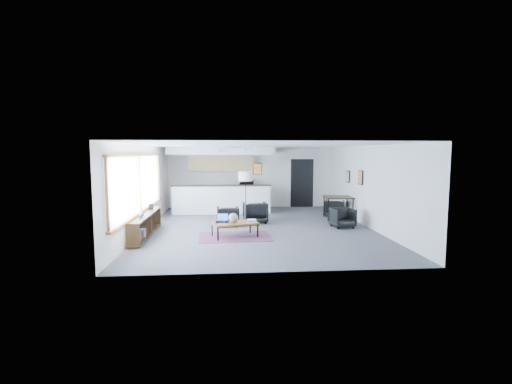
{
  "coord_description": "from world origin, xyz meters",
  "views": [
    {
      "loc": [
        -0.97,
        -11.61,
        2.36
      ],
      "look_at": [
        -0.03,
        0.4,
        1.09
      ],
      "focal_mm": 26.0,
      "sensor_mm": 36.0,
      "label": 1
    }
  ],
  "objects": [
    {
      "name": "floor_lamp",
      "position": [
        -0.33,
        1.19,
        1.49
      ],
      "size": [
        0.61,
        0.61,
        1.72
      ],
      "rotation": [
        0.0,
        0.0,
        -0.27
      ],
      "color": "black",
      "rests_on": "floor"
    },
    {
      "name": "console",
      "position": [
        -3.3,
        -1.05,
        0.33
      ],
      "size": [
        0.35,
        3.0,
        0.8
      ],
      "color": "#312111",
      "rests_on": "floor"
    },
    {
      "name": "laptop",
      "position": [
        -1.12,
        -1.2,
        0.48
      ],
      "size": [
        0.36,
        0.3,
        0.24
      ],
      "rotation": [
        0.0,
        0.0,
        -0.1
      ],
      "color": "black",
      "rests_on": "coffee_table"
    },
    {
      "name": "track_light",
      "position": [
        -0.59,
        2.2,
        2.53
      ],
      "size": [
        1.6,
        0.07,
        0.15
      ],
      "color": "silver",
      "rests_on": "room"
    },
    {
      "name": "window",
      "position": [
        -3.46,
        -0.9,
        1.46
      ],
      "size": [
        0.1,
        5.95,
        1.66
      ],
      "color": "#8CBFFF",
      "rests_on": "room"
    },
    {
      "name": "wall_art_upper",
      "position": [
        3.47,
        1.7,
        1.5
      ],
      "size": [
        0.03,
        0.34,
        0.44
      ],
      "color": "black",
      "rests_on": "room"
    },
    {
      "name": "room",
      "position": [
        0.0,
        0.0,
        1.3
      ],
      "size": [
        7.02,
        9.02,
        2.62
      ],
      "color": "#4D4D4F",
      "rests_on": "ground"
    },
    {
      "name": "coffee_table",
      "position": [
        -0.77,
        -1.3,
        0.38
      ],
      "size": [
        1.41,
        1.04,
        0.41
      ],
      "rotation": [
        0.0,
        0.0,
        0.31
      ],
      "color": "brown",
      "rests_on": "floor"
    },
    {
      "name": "armchair_right",
      "position": [
        -0.03,
        0.79,
        0.39
      ],
      "size": [
        0.82,
        0.78,
        0.78
      ],
      "primitive_type": "imported",
      "rotation": [
        0.0,
        0.0,
        3.23
      ],
      "color": "black",
      "rests_on": "floor"
    },
    {
      "name": "dining_chair_near",
      "position": [
        2.68,
        -0.25,
        0.29
      ],
      "size": [
        0.63,
        0.6,
        0.58
      ],
      "primitive_type": "imported",
      "rotation": [
        0.0,
        0.0,
        0.14
      ],
      "color": "black",
      "rests_on": "floor"
    },
    {
      "name": "dining_table",
      "position": [
        3.0,
        1.31,
        0.74
      ],
      "size": [
        1.03,
        1.03,
        0.81
      ],
      "rotation": [
        0.0,
        0.0,
        -0.08
      ],
      "color": "#312111",
      "rests_on": "floor"
    },
    {
      "name": "kitchenette",
      "position": [
        -1.2,
        3.71,
        1.38
      ],
      "size": [
        4.2,
        1.96,
        2.6
      ],
      "color": "white",
      "rests_on": "floor"
    },
    {
      "name": "armchair_left",
      "position": [
        -0.96,
        0.29,
        0.35
      ],
      "size": [
        0.72,
        0.68,
        0.7
      ],
      "primitive_type": "imported",
      "rotation": [
        0.0,
        0.0,
        3.21
      ],
      "color": "black",
      "rests_on": "floor"
    },
    {
      "name": "doorway",
      "position": [
        2.3,
        4.42,
        1.07
      ],
      "size": [
        1.1,
        0.12,
        2.15
      ],
      "color": "black",
      "rests_on": "room"
    },
    {
      "name": "ceramic_pot",
      "position": [
        -0.81,
        -1.36,
        0.55
      ],
      "size": [
        0.27,
        0.27,
        0.27
      ],
      "rotation": [
        0.0,
        0.0,
        0.15
      ],
      "color": "gray",
      "rests_on": "coffee_table"
    },
    {
      "name": "microwave",
      "position": [
        -0.15,
        4.15,
        1.12
      ],
      "size": [
        0.59,
        0.38,
        0.37
      ],
      "primitive_type": "imported",
      "rotation": [
        0.0,
        0.0,
        0.14
      ],
      "color": "black",
      "rests_on": "kitchenette"
    },
    {
      "name": "kilim_rug",
      "position": [
        -0.77,
        -1.3,
        0.01
      ],
      "size": [
        2.08,
        1.47,
        0.01
      ],
      "rotation": [
        0.0,
        0.0,
        0.05
      ],
      "color": "#512A40",
      "rests_on": "floor"
    },
    {
      "name": "dining_chair_far",
      "position": [
        3.0,
        1.77,
        0.29
      ],
      "size": [
        0.72,
        0.7,
        0.58
      ],
      "primitive_type": "imported",
      "rotation": [
        0.0,
        0.0,
        2.79
      ],
      "color": "black",
      "rests_on": "floor"
    },
    {
      "name": "coaster",
      "position": [
        -0.59,
        -1.51,
        0.41
      ],
      "size": [
        0.09,
        0.09,
        0.01
      ],
      "rotation": [
        0.0,
        0.0,
        -0.04
      ],
      "color": "#E5590C",
      "rests_on": "coffee_table"
    },
    {
      "name": "wall_art_lower",
      "position": [
        3.47,
        0.4,
        1.55
      ],
      "size": [
        0.03,
        0.38,
        0.48
      ],
      "color": "black",
      "rests_on": "room"
    },
    {
      "name": "book_stack",
      "position": [
        -0.28,
        -1.28,
        0.45
      ],
      "size": [
        0.29,
        0.24,
        0.08
      ],
      "rotation": [
        0.0,
        0.0,
        0.13
      ],
      "color": "silver",
      "rests_on": "coffee_table"
    }
  ]
}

